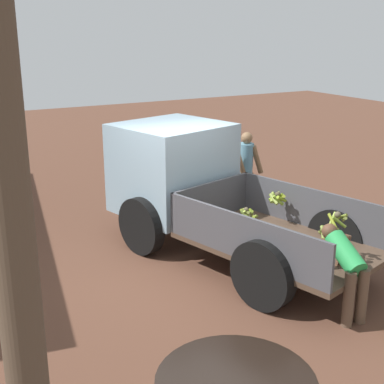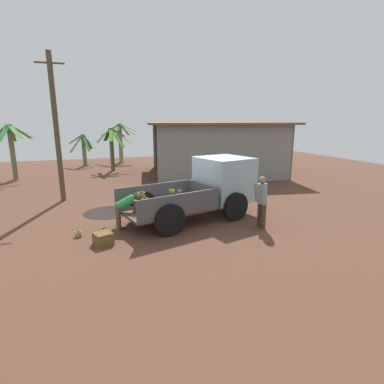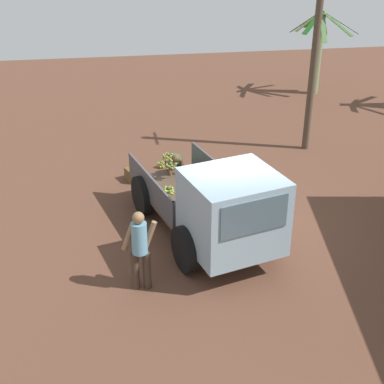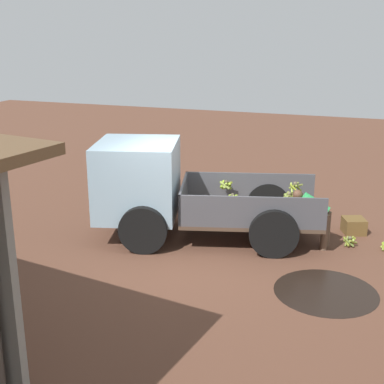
# 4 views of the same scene
# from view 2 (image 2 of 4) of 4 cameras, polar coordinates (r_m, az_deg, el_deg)

# --- Properties ---
(ground) EXTENTS (36.00, 36.00, 0.00)m
(ground) POSITION_cam_2_polar(r_m,az_deg,el_deg) (11.07, -0.08, -3.95)
(ground) COLOR brown
(mud_patch_0) EXTENTS (1.75, 1.75, 0.01)m
(mud_patch_0) POSITION_cam_2_polar(r_m,az_deg,el_deg) (11.52, -15.73, -3.76)
(mud_patch_0) COLOR black
(mud_patch_0) RESTS_ON ground
(cargo_truck) EXTENTS (4.91, 2.90, 2.04)m
(cargo_truck) POSITION_cam_2_polar(r_m,az_deg,el_deg) (10.64, 4.22, 1.35)
(cargo_truck) COLOR #4E3A2B
(cargo_truck) RESTS_ON ground
(warehouse_shed) EXTENTS (9.40, 8.45, 3.20)m
(warehouse_shed) POSITION_cam_2_polar(r_m,az_deg,el_deg) (19.44, 5.67, 10.62)
(warehouse_shed) COLOR gray
(warehouse_shed) RESTS_ON ground
(utility_pole) EXTENTS (1.08, 0.21, 5.92)m
(utility_pole) POSITION_cam_2_polar(r_m,az_deg,el_deg) (13.48, -24.44, 11.01)
(utility_pole) COLOR #4E3E2F
(utility_pole) RESTS_ON ground
(banana_palm_0) EXTENTS (2.00, 2.35, 2.32)m
(banana_palm_0) POSITION_cam_2_polar(r_m,az_deg,el_deg) (23.80, -19.89, 7.69)
(banana_palm_0) COLOR #557A48
(banana_palm_0) RESTS_ON ground
(banana_palm_1) EXTENTS (2.36, 2.56, 3.12)m
(banana_palm_1) POSITION_cam_2_polar(r_m,az_deg,el_deg) (19.79, -31.06, 7.04)
(banana_palm_1) COLOR #606B4B
(banana_palm_1) RESTS_ON ground
(banana_palm_2) EXTENTS (2.72, 2.09, 3.07)m
(banana_palm_2) POSITION_cam_2_polar(r_m,az_deg,el_deg) (25.09, -13.50, 9.34)
(banana_palm_2) COLOR #748C58
(banana_palm_2) RESTS_ON ground
(banana_palm_4) EXTENTS (2.27, 2.16, 2.83)m
(banana_palm_4) POSITION_cam_2_polar(r_m,az_deg,el_deg) (20.78, -15.00, 8.24)
(banana_palm_4) COLOR #4A5B37
(banana_palm_4) RESTS_ON ground
(person_foreground_visitor) EXTENTS (0.34, 0.70, 1.65)m
(person_foreground_visitor) POSITION_cam_2_polar(r_m,az_deg,el_deg) (9.56, 13.14, -1.42)
(person_foreground_visitor) COLOR #3F3024
(person_foreground_visitor) RESTS_ON ground
(person_worker_loading) EXTENTS (0.80, 0.60, 1.15)m
(person_worker_loading) POSITION_cam_2_polar(r_m,az_deg,el_deg) (9.47, -12.53, -2.87)
(person_worker_loading) COLOR brown
(person_worker_loading) RESTS_ON ground
(banana_bunch_on_ground_0) EXTENTS (0.30, 0.28, 0.22)m
(banana_bunch_on_ground_0) POSITION_cam_2_polar(r_m,az_deg,el_deg) (9.41, -16.55, -6.96)
(banana_bunch_on_ground_0) COLOR brown
(banana_bunch_on_ground_0) RESTS_ON ground
(banana_bunch_on_ground_1) EXTENTS (0.24, 0.23, 0.20)m
(banana_bunch_on_ground_1) POSITION_cam_2_polar(r_m,az_deg,el_deg) (9.41, -20.88, -7.39)
(banana_bunch_on_ground_1) COLOR brown
(banana_bunch_on_ground_1) RESTS_ON ground
(wooden_crate_0) EXTENTS (0.58, 0.58, 0.33)m
(wooden_crate_0) POSITION_cam_2_polar(r_m,az_deg,el_deg) (8.64, -16.56, -8.49)
(wooden_crate_0) COLOR brown
(wooden_crate_0) RESTS_ON ground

